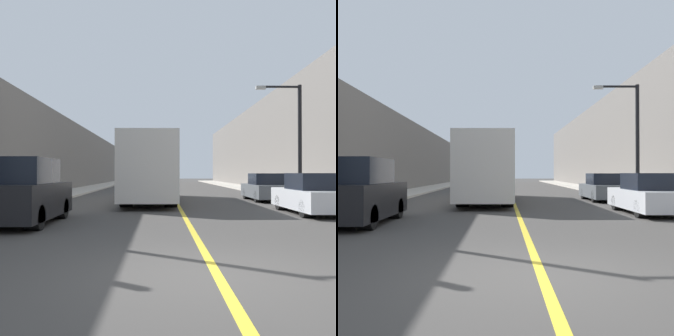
% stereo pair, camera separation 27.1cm
% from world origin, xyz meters
% --- Properties ---
extents(ground_plane, '(200.00, 200.00, 0.00)m').
position_xyz_m(ground_plane, '(0.00, 0.00, 0.00)').
color(ground_plane, '#3F3D3A').
extents(sidewalk_left, '(2.69, 72.00, 0.13)m').
position_xyz_m(sidewalk_left, '(-7.49, 30.00, 0.06)').
color(sidewalk_left, '#B2AA9E').
rests_on(sidewalk_left, ground).
extents(sidewalk_right, '(2.69, 72.00, 0.13)m').
position_xyz_m(sidewalk_right, '(7.49, 30.00, 0.06)').
color(sidewalk_right, '#B2AA9E').
rests_on(sidewalk_right, ground).
extents(building_row_left, '(4.00, 72.00, 6.30)m').
position_xyz_m(building_row_left, '(-10.84, 30.00, 3.15)').
color(building_row_left, '#66605B').
rests_on(building_row_left, ground).
extents(building_row_right, '(4.00, 72.00, 8.59)m').
position_xyz_m(building_row_right, '(10.84, 30.00, 4.29)').
color(building_row_right, '#66605B').
rests_on(building_row_right, ground).
extents(road_center_line, '(0.16, 72.00, 0.01)m').
position_xyz_m(road_center_line, '(0.00, 30.00, 0.00)').
color(road_center_line, gold).
rests_on(road_center_line, ground).
extents(bus, '(2.54, 11.42, 3.29)m').
position_xyz_m(bus, '(-1.36, 15.26, 1.76)').
color(bus, silver).
rests_on(bus, ground).
extents(parked_suv_left, '(1.92, 4.40, 1.97)m').
position_xyz_m(parked_suv_left, '(-4.95, 6.02, 0.91)').
color(parked_suv_left, black).
rests_on(parked_suv_left, ground).
extents(car_right_near, '(1.81, 4.49, 1.52)m').
position_xyz_m(car_right_near, '(4.86, 8.81, 0.68)').
color(car_right_near, silver).
rests_on(car_right_near, ground).
extents(car_right_mid, '(1.87, 4.34, 1.50)m').
position_xyz_m(car_right_mid, '(4.97, 15.63, 0.68)').
color(car_right_mid, '#51565B').
rests_on(car_right_mid, ground).
extents(street_lamp_right, '(2.40, 0.24, 6.00)m').
position_xyz_m(street_lamp_right, '(6.20, 14.52, 3.61)').
color(street_lamp_right, black).
rests_on(street_lamp_right, sidewalk_right).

